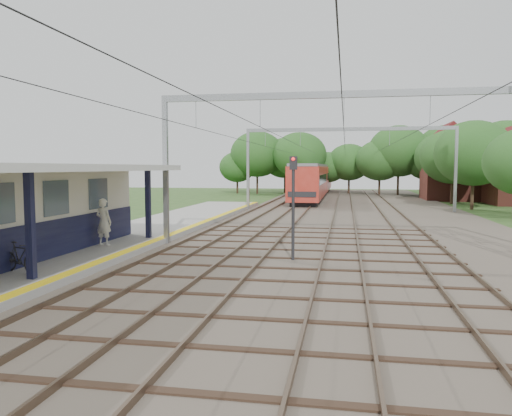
# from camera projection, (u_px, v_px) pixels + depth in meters

# --- Properties ---
(ground) EXTENTS (160.00, 160.00, 0.00)m
(ground) POSITION_uv_depth(u_px,v_px,m) (133.00, 395.00, 8.05)
(ground) COLOR #2D4C1E
(ground) RESTS_ON ground
(ballast_bed) EXTENTS (18.00, 90.00, 0.10)m
(ballast_bed) POSITION_uv_depth(u_px,v_px,m) (355.00, 217.00, 36.77)
(ballast_bed) COLOR #473D33
(ballast_bed) RESTS_ON ground
(platform) EXTENTS (5.00, 52.00, 0.35)m
(platform) POSITION_uv_depth(u_px,v_px,m) (108.00, 243.00, 23.10)
(platform) COLOR gray
(platform) RESTS_ON ground
(yellow_stripe) EXTENTS (0.45, 52.00, 0.01)m
(yellow_stripe) POSITION_uv_depth(u_px,v_px,m) (154.00, 241.00, 22.68)
(yellow_stripe) COLOR yellow
(yellow_stripe) RESTS_ON platform
(rail_tracks) EXTENTS (11.80, 88.00, 0.15)m
(rail_tracks) POSITION_uv_depth(u_px,v_px,m) (320.00, 215.00, 37.20)
(rail_tracks) COLOR brown
(rail_tracks) RESTS_ON ballast_bed
(catenary_system) EXTENTS (17.22, 88.00, 7.00)m
(catenary_system) POSITION_uv_depth(u_px,v_px,m) (347.00, 139.00, 31.81)
(catenary_system) COLOR gray
(catenary_system) RESTS_ON ground
(tree_band) EXTENTS (31.72, 30.88, 8.82)m
(tree_band) POSITION_uv_depth(u_px,v_px,m) (350.00, 158.00, 63.00)
(tree_band) COLOR #382619
(tree_band) RESTS_ON ground
(house_far) EXTENTS (8.00, 6.12, 8.66)m
(house_far) POSITION_uv_depth(u_px,v_px,m) (461.00, 172.00, 55.96)
(house_far) COLOR brown
(house_far) RESTS_ON ground
(person) EXTENTS (0.81, 0.61, 2.02)m
(person) POSITION_uv_depth(u_px,v_px,m) (104.00, 222.00, 21.28)
(person) COLOR silver
(person) RESTS_ON platform
(bicycle) EXTENTS (1.70, 0.99, 0.99)m
(bicycle) POSITION_uv_depth(u_px,v_px,m) (20.00, 257.00, 15.76)
(bicycle) COLOR black
(bicycle) RESTS_ON platform
(train) EXTENTS (3.01, 37.49, 3.95)m
(train) POSITION_uv_depth(u_px,v_px,m) (315.00, 179.00, 62.60)
(train) COLOR black
(train) RESTS_ON ballast_bed
(signal_post) EXTENTS (0.29, 0.26, 4.11)m
(signal_post) POSITION_uv_depth(u_px,v_px,m) (293.00, 197.00, 19.13)
(signal_post) COLOR black
(signal_post) RESTS_ON ground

